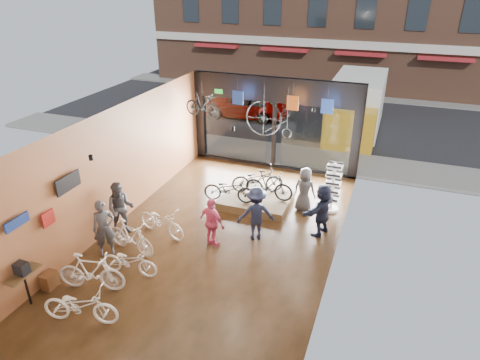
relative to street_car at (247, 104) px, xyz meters
The scene contains 34 objects.
ground_plane 12.48m from the street_car, 74.58° to the right, with size 7.00×12.00×0.04m, color black.
ceiling 12.81m from the street_car, 74.58° to the right, with size 7.00×12.00×0.04m, color black.
wall_left 12.05m from the street_car, 91.00° to the right, with size 0.04×12.00×3.80m, color #B06B3D.
wall_right 13.85m from the street_car, 60.35° to the right, with size 0.04×12.00×3.80m, color beige.
wall_back 18.35m from the street_car, 79.59° to the right, with size 7.00×0.04×3.80m, color beige.
storefront 6.94m from the street_car, 61.12° to the right, with size 7.00×0.26×3.80m, color black, non-canonical shape.
exit_sign 6.58m from the street_car, 81.55° to the right, with size 0.35×0.06×0.18m, color #198C26.
street_road 4.54m from the street_car, 42.19° to the left, with size 30.00×18.00×0.02m, color black.
sidewalk_near 5.88m from the street_car, 55.41° to the right, with size 30.00×2.40×0.12m, color slate.
sidewalk_far 7.78m from the street_car, 64.70° to the left, with size 30.00×2.00×0.12m, color slate.
street_car is the anchor object (origin of this frame).
box_truck 6.15m from the street_car, ahead, with size 2.40×7.19×2.83m, color silver, non-canonical shape.
floor_bike_0 16.39m from the street_car, 84.29° to the right, with size 0.64×1.83×0.96m, color silver.
floor_bike_1 15.30m from the street_car, 85.74° to the right, with size 0.51×1.79×1.08m, color silver.
floor_bike_2 14.49m from the street_car, 83.26° to the right, with size 0.56×1.60×0.84m, color silver.
floor_bike_3 13.52m from the street_car, 85.09° to the right, with size 0.48×1.70×1.02m, color silver.
floor_bike_4 12.46m from the street_car, 82.92° to the right, with size 0.63×1.81×0.95m, color silver.
display_platform 10.23m from the street_car, 68.74° to the right, with size 2.40×1.80×0.30m, color #47351F.
display_bike_left 10.51m from the street_car, 73.88° to the right, with size 0.62×1.78×0.94m, color black.
display_bike_mid 10.30m from the street_car, 66.30° to the right, with size 0.49×1.73×1.04m, color black.
display_bike_right 9.74m from the street_car, 68.32° to the right, with size 0.64×1.84×0.97m, color black.
customer_0 13.81m from the street_car, 87.85° to the right, with size 0.63×0.41×1.73m, color #3F3F44.
customer_1 12.68m from the street_car, 88.60° to the right, with size 0.85×0.66×1.75m, color #3F3F44.
customer_2 12.77m from the street_car, 75.20° to the right, with size 0.94×0.39×1.60m, color #CC4C72.
customer_3 12.31m from the street_car, 69.28° to the right, with size 1.13×0.65×1.75m, color #161C33.
customer_4 10.74m from the street_car, 60.01° to the right, with size 0.78×0.51×1.60m, color #3F3F44.
customer_5 12.24m from the street_car, 59.59° to the right, with size 1.59×0.51×1.71m, color #161C33.
sunglasses_rack 10.93m from the street_car, 55.07° to the right, with size 0.52×0.43×1.78m, color white, non-canonical shape.
wall_merch 15.51m from the street_car, 90.26° to the right, with size 0.40×2.40×2.60m, color navy, non-canonical shape.
penny_farthing 8.44m from the street_car, 64.42° to the right, with size 1.74×0.06×1.39m, color black, non-canonical shape.
hung_bike 8.14m from the street_car, 83.09° to the right, with size 0.45×1.58×0.95m, color black.
jersey_left 7.44m from the street_car, 73.58° to the right, with size 0.45×0.03×0.55m, color #1E3F99.
jersey_mid 8.31m from the street_car, 58.25° to the right, with size 0.45×0.03×0.55m, color #CC5919.
jersey_right 9.03m from the street_car, 50.99° to the right, with size 0.45×0.03×0.55m, color #1E3F99.
Camera 1 is at (4.48, -10.22, 7.46)m, focal length 32.00 mm.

